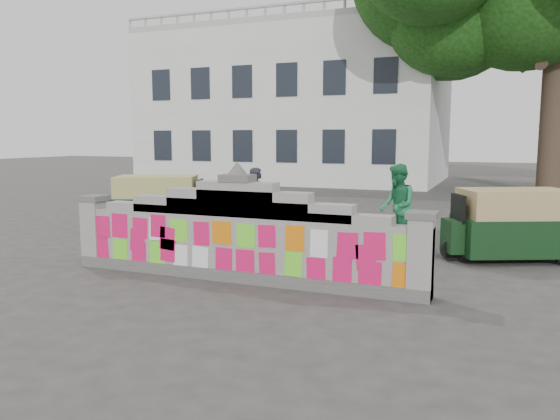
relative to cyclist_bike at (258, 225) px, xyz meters
The scene contains 8 objects.
ground 3.18m from the cyclist_bike, 71.55° to the right, with size 100.00×100.00×0.00m, color #383533.
parapet_wall 3.17m from the cyclist_bike, 71.58° to the right, with size 6.48×0.44×2.01m.
building 20.24m from the cyclist_bike, 107.54° to the left, with size 16.00×10.00×8.90m.
cyclist_bike is the anchor object (origin of this frame).
cyclist_rider 0.31m from the cyclist_bike, ahead, with size 0.55×0.36×1.49m, color black.
pedestrian 3.13m from the cyclist_bike, 14.71° to the left, with size 0.90×0.70×1.85m, color #227E49.
rickshaw_left 3.33m from the cyclist_bike, 165.29° to the left, with size 2.64×1.95×1.42m.
rickshaw_right 5.30m from the cyclist_bike, ahead, with size 2.60×1.98×1.40m.
Camera 1 is at (4.07, -8.11, 2.40)m, focal length 35.00 mm.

